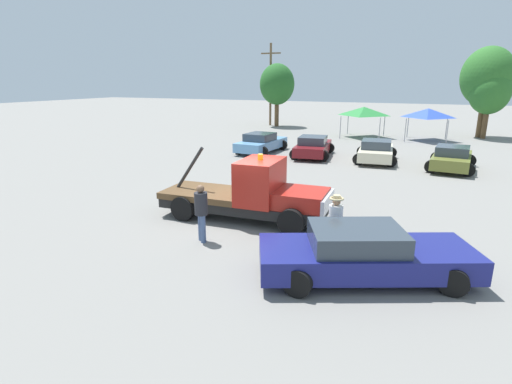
{
  "coord_description": "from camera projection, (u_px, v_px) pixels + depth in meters",
  "views": [
    {
      "loc": [
        5.88,
        -12.27,
        4.82
      ],
      "look_at": [
        0.5,
        0.0,
        1.05
      ],
      "focal_mm": 28.0,
      "sensor_mm": 36.0,
      "label": 1
    }
  ],
  "objects": [
    {
      "name": "ground_plane",
      "position": [
        243.0,
        218.0,
        14.39
      ],
      "size": [
        160.0,
        160.0,
        0.0
      ],
      "primitive_type": "plane",
      "color": "gray"
    },
    {
      "name": "tow_truck",
      "position": [
        253.0,
        195.0,
        14.01
      ],
      "size": [
        6.12,
        2.31,
        2.51
      ],
      "rotation": [
        0.0,
        0.0,
        0.05
      ],
      "color": "black",
      "rests_on": "ground"
    },
    {
      "name": "foreground_car",
      "position": [
        364.0,
        254.0,
        9.92
      ],
      "size": [
        5.59,
        3.9,
        1.34
      ],
      "rotation": [
        0.0,
        0.0,
        0.42
      ],
      "color": "navy",
      "rests_on": "ground"
    },
    {
      "name": "person_near_truck",
      "position": [
        335.0,
        221.0,
        11.07
      ],
      "size": [
        0.4,
        0.4,
        1.79
      ],
      "rotation": [
        0.0,
        0.0,
        4.61
      ],
      "color": "#475B84",
      "rests_on": "ground"
    },
    {
      "name": "person_at_hood",
      "position": [
        201.0,
        209.0,
        12.09
      ],
      "size": [
        0.4,
        0.4,
        1.8
      ],
      "rotation": [
        0.0,
        0.0,
        4.02
      ],
      "color": "#475B84",
      "rests_on": "ground"
    },
    {
      "name": "parked_car_skyblue",
      "position": [
        261.0,
        143.0,
        27.43
      ],
      "size": [
        2.69,
        4.72,
        1.34
      ],
      "rotation": [
        0.0,
        0.0,
        1.5
      ],
      "color": "#669ED1",
      "rests_on": "ground"
    },
    {
      "name": "parked_car_maroon",
      "position": [
        313.0,
        147.0,
        25.9
      ],
      "size": [
        2.82,
        4.7,
        1.34
      ],
      "rotation": [
        0.0,
        0.0,
        1.69
      ],
      "color": "maroon",
      "rests_on": "ground"
    },
    {
      "name": "parked_car_cream",
      "position": [
        376.0,
        151.0,
        24.3
      ],
      "size": [
        2.75,
        4.46,
        1.34
      ],
      "rotation": [
        0.0,
        0.0,
        1.66
      ],
      "color": "beige",
      "rests_on": "ground"
    },
    {
      "name": "parked_car_olive",
      "position": [
        452.0,
        158.0,
        22.08
      ],
      "size": [
        2.71,
        4.41,
        1.34
      ],
      "rotation": [
        0.0,
        0.0,
        1.48
      ],
      "color": "olive",
      "rests_on": "ground"
    },
    {
      "name": "canopy_tent_green",
      "position": [
        364.0,
        111.0,
        34.28
      ],
      "size": [
        3.29,
        3.29,
        2.61
      ],
      "color": "#9E9EA3",
      "rests_on": "ground"
    },
    {
      "name": "canopy_tent_blue",
      "position": [
        428.0,
        113.0,
        32.37
      ],
      "size": [
        3.13,
        3.13,
        2.61
      ],
      "color": "#9E9EA3",
      "rests_on": "ground"
    },
    {
      "name": "tree_left",
      "position": [
        277.0,
        85.0,
        41.89
      ],
      "size": [
        3.64,
        3.64,
        6.5
      ],
      "color": "brown",
      "rests_on": "ground"
    },
    {
      "name": "tree_center",
      "position": [
        487.0,
        77.0,
        33.42
      ],
      "size": [
        4.23,
        4.23,
        7.55
      ],
      "color": "brown",
      "rests_on": "ground"
    },
    {
      "name": "tree_right",
      "position": [
        490.0,
        91.0,
        33.0
      ],
      "size": [
        3.26,
        3.26,
        5.83
      ],
      "color": "brown",
      "rests_on": "ground"
    },
    {
      "name": "traffic_cone",
      "position": [
        299.0,
        192.0,
        16.79
      ],
      "size": [
        0.4,
        0.4,
        0.55
      ],
      "color": "black",
      "rests_on": "ground"
    },
    {
      "name": "utility_pole",
      "position": [
        271.0,
        83.0,
        42.92
      ],
      "size": [
        2.2,
        0.24,
        8.57
      ],
      "color": "brown",
      "rests_on": "ground"
    }
  ]
}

